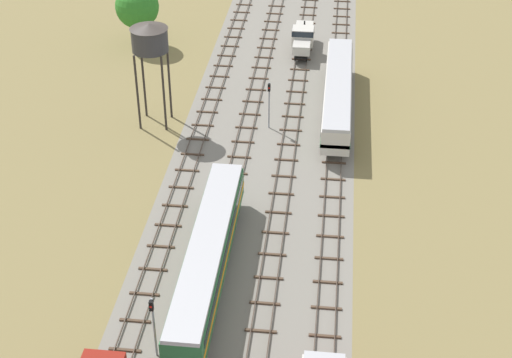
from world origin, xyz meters
TOP-DOWN VIEW (x-y plane):
  - ground_plane at (0.00, 56.00)m, footprint 480.00×480.00m
  - ballast_bed at (0.00, 56.00)m, footprint 18.28×176.00m
  - track_far_left at (-7.14, 57.00)m, footprint 2.40×126.00m
  - track_left at (-2.38, 57.00)m, footprint 2.40×126.00m
  - track_centre_left at (2.38, 57.00)m, footprint 2.40×126.00m
  - track_centre at (7.14, 57.00)m, footprint 2.40×126.00m
  - passenger_coach_left_mid at (-2.38, 33.83)m, footprint 2.96×22.00m
  - passenger_coach_centre_midfar at (7.14, 63.03)m, footprint 2.96×22.00m
  - shunter_loco_centre_left_far at (2.38, 79.04)m, footprint 2.74×8.46m
  - water_tower at (-12.25, 58.65)m, footprint 3.93×3.93m
  - signal_post_nearest at (-4.76, 25.30)m, footprint 0.28×0.47m
  - signal_post_near at (0.00, 58.85)m, footprint 0.28×0.47m
  - lineside_tree_1 at (-18.90, 78.80)m, footprint 5.58×5.58m

SIDE VIEW (x-z plane):
  - ground_plane at x=0.00m, z-range 0.00..0.00m
  - ballast_bed at x=0.00m, z-range 0.00..0.01m
  - track_far_left at x=-7.14m, z-range -0.01..0.28m
  - track_left at x=-2.38m, z-range -0.01..0.28m
  - track_centre_left at x=2.38m, z-range -0.01..0.28m
  - track_centre at x=7.14m, z-range -0.01..0.28m
  - shunter_loco_centre_left_far at x=2.38m, z-range 0.46..3.56m
  - passenger_coach_left_mid at x=-2.38m, z-range 0.71..4.51m
  - passenger_coach_centre_midfar at x=7.14m, z-range 0.71..4.51m
  - signal_post_near at x=0.00m, z-range 0.73..6.10m
  - signal_post_nearest at x=-4.76m, z-range 0.73..6.16m
  - lineside_tree_1 at x=-18.90m, z-range 1.21..9.24m
  - water_tower at x=-12.25m, z-range 3.99..15.34m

